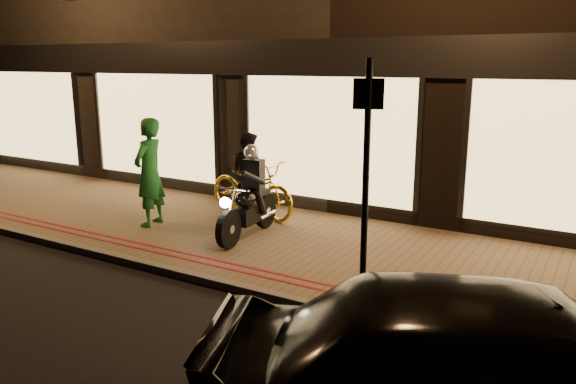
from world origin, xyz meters
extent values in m
plane|color=black|center=(0.00, 0.00, 0.00)|extent=(90.00, 90.00, 0.00)
cube|color=brown|center=(0.00, 2.00, 0.06)|extent=(50.00, 4.00, 0.12)
cube|color=#59544C|center=(0.00, 0.05, 0.06)|extent=(50.00, 0.14, 0.12)
cube|color=maroon|center=(0.00, 0.45, 0.12)|extent=(50.00, 0.06, 0.01)
cube|color=maroon|center=(0.00, 0.65, 0.12)|extent=(50.00, 0.06, 0.01)
cube|color=black|center=(-6.00, 9.00, 4.25)|extent=(12.00, 10.00, 8.50)
cube|color=black|center=(0.00, 3.95, 3.15)|extent=(48.00, 0.12, 0.70)
cube|color=#FBCD7D|center=(-9.00, 3.94, 1.61)|extent=(3.60, 0.06, 2.38)
cube|color=#FBCD7D|center=(-4.50, 3.94, 1.61)|extent=(3.60, 0.06, 2.38)
cube|color=#FBCD7D|center=(0.00, 3.94, 1.61)|extent=(3.60, 0.06, 2.38)
cylinder|color=black|center=(-0.38, 1.22, 0.44)|extent=(0.18, 0.65, 0.64)
cylinder|color=black|center=(-0.51, 2.52, 0.44)|extent=(0.18, 0.65, 0.64)
cylinder|color=silver|center=(-0.38, 1.22, 0.44)|extent=(0.15, 0.15, 0.14)
cylinder|color=silver|center=(-0.51, 2.52, 0.44)|extent=(0.15, 0.15, 0.14)
cube|color=black|center=(-0.45, 1.92, 0.52)|extent=(0.33, 0.72, 0.30)
ellipsoid|color=black|center=(-0.43, 1.79, 0.82)|extent=(0.37, 0.53, 0.29)
cube|color=black|center=(-0.48, 2.22, 0.82)|extent=(0.27, 0.57, 0.09)
cylinder|color=silver|center=(-0.39, 1.37, 1.07)|extent=(0.60, 0.09, 0.03)
cylinder|color=silver|center=(-0.38, 1.27, 0.74)|extent=(0.08, 0.33, 0.71)
sphere|color=white|center=(-0.37, 1.13, 0.90)|extent=(0.19, 0.19, 0.17)
cylinder|color=silver|center=(-0.37, 2.38, 0.40)|extent=(0.12, 0.55, 0.07)
cube|color=black|center=(-0.46, 2.09, 1.17)|extent=(0.36, 0.25, 0.55)
sphere|color=silver|center=(-0.46, 2.03, 1.58)|extent=(0.28, 0.28, 0.26)
cylinder|color=black|center=(-0.59, 1.75, 1.20)|extent=(0.23, 0.60, 0.34)
cylinder|color=black|center=(-0.27, 1.79, 1.20)|extent=(0.11, 0.60, 0.34)
cylinder|color=black|center=(-0.60, 2.03, 0.72)|extent=(0.22, 0.29, 0.46)
cylinder|color=black|center=(-0.32, 2.06, 0.72)|extent=(0.17, 0.29, 0.46)
cylinder|color=black|center=(2.38, 0.25, 1.62)|extent=(0.10, 0.10, 3.00)
cube|color=black|center=(2.38, 0.25, 2.72)|extent=(0.34, 0.15, 0.35)
imported|color=gold|center=(-1.17, 3.05, 0.68)|extent=(2.23, 1.12, 1.12)
imported|color=#1B6729|center=(-2.41, 1.57, 1.11)|extent=(0.59, 0.79, 1.98)
imported|color=black|center=(-1.43, 3.31, 0.92)|extent=(0.87, 0.73, 1.61)
camera|label=1|loc=(4.88, -5.75, 3.08)|focal=35.00mm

